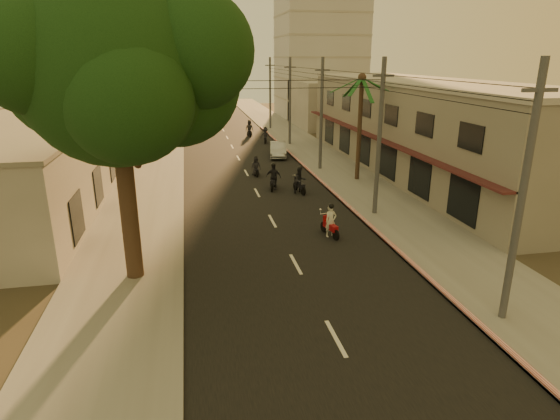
{
  "coord_description": "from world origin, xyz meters",
  "views": [
    {
      "loc": [
        -4.43,
        -16.91,
        8.95
      ],
      "look_at": [
        -0.03,
        5.55,
        1.47
      ],
      "focal_mm": 30.0,
      "sensor_mm": 36.0,
      "label": 1
    }
  ],
  "objects_px": {
    "broadleaf_tree": "(125,71)",
    "scooter_far_b": "(265,136)",
    "scooter_mid_b": "(273,177)",
    "scooter_far_a": "(256,167)",
    "scooter_far_c": "(249,129)",
    "scooter_mid_a": "(300,181)",
    "parked_car": "(278,150)",
    "scooter_red": "(331,222)",
    "palm_tree": "(362,84)"
  },
  "relations": [
    {
      "from": "scooter_red",
      "to": "parked_car",
      "type": "height_order",
      "value": "scooter_red"
    },
    {
      "from": "scooter_far_a",
      "to": "scooter_mid_b",
      "type": "bearing_deg",
      "value": -80.5
    },
    {
      "from": "broadleaf_tree",
      "to": "scooter_mid_a",
      "type": "bearing_deg",
      "value": 49.86
    },
    {
      "from": "scooter_far_b",
      "to": "scooter_far_c",
      "type": "bearing_deg",
      "value": 116.09
    },
    {
      "from": "palm_tree",
      "to": "scooter_red",
      "type": "xyz_separation_m",
      "value": [
        -5.45,
        -10.93,
        -6.34
      ]
    },
    {
      "from": "scooter_red",
      "to": "scooter_far_a",
      "type": "bearing_deg",
      "value": 85.56
    },
    {
      "from": "palm_tree",
      "to": "scooter_mid_b",
      "type": "distance_m",
      "value": 9.29
    },
    {
      "from": "broadleaf_tree",
      "to": "scooter_mid_b",
      "type": "xyz_separation_m",
      "value": [
        7.88,
        12.5,
        -7.59
      ]
    },
    {
      "from": "broadleaf_tree",
      "to": "scooter_far_b",
      "type": "bearing_deg",
      "value": 71.61
    },
    {
      "from": "scooter_far_b",
      "to": "broadleaf_tree",
      "type": "bearing_deg",
      "value": -95.26
    },
    {
      "from": "broadleaf_tree",
      "to": "parked_car",
      "type": "xyz_separation_m",
      "value": [
        10.37,
        23.74,
        -7.78
      ]
    },
    {
      "from": "broadleaf_tree",
      "to": "scooter_red",
      "type": "height_order",
      "value": "broadleaf_tree"
    },
    {
      "from": "scooter_mid_a",
      "to": "scooter_mid_b",
      "type": "relative_size",
      "value": 0.98
    },
    {
      "from": "palm_tree",
      "to": "scooter_red",
      "type": "relative_size",
      "value": 4.46
    },
    {
      "from": "scooter_far_b",
      "to": "scooter_far_a",
      "type": "bearing_deg",
      "value": -89.14
    },
    {
      "from": "scooter_mid_a",
      "to": "scooter_far_b",
      "type": "bearing_deg",
      "value": 76.88
    },
    {
      "from": "palm_tree",
      "to": "scooter_mid_a",
      "type": "xyz_separation_m",
      "value": [
        -5.1,
        -2.57,
        -6.28
      ]
    },
    {
      "from": "scooter_far_a",
      "to": "scooter_far_c",
      "type": "relative_size",
      "value": 0.83
    },
    {
      "from": "broadleaf_tree",
      "to": "parked_car",
      "type": "bearing_deg",
      "value": 66.4
    },
    {
      "from": "scooter_mid_b",
      "to": "scooter_far_b",
      "type": "height_order",
      "value": "scooter_mid_b"
    },
    {
      "from": "scooter_mid_b",
      "to": "scooter_far_c",
      "type": "bearing_deg",
      "value": 105.68
    },
    {
      "from": "broadleaf_tree",
      "to": "scooter_far_a",
      "type": "height_order",
      "value": "broadleaf_tree"
    },
    {
      "from": "scooter_red",
      "to": "scooter_far_b",
      "type": "height_order",
      "value": "scooter_red"
    },
    {
      "from": "scooter_far_b",
      "to": "parked_car",
      "type": "height_order",
      "value": "scooter_far_b"
    },
    {
      "from": "broadleaf_tree",
      "to": "scooter_mid_a",
      "type": "height_order",
      "value": "broadleaf_tree"
    },
    {
      "from": "scooter_red",
      "to": "palm_tree",
      "type": "bearing_deg",
      "value": 51.18
    },
    {
      "from": "scooter_far_a",
      "to": "parked_car",
      "type": "distance_m",
      "value": 7.67
    },
    {
      "from": "broadleaf_tree",
      "to": "scooter_far_b",
      "type": "distance_m",
      "value": 33.93
    },
    {
      "from": "scooter_far_c",
      "to": "scooter_far_a",
      "type": "bearing_deg",
      "value": -93.54
    },
    {
      "from": "palm_tree",
      "to": "scooter_far_b",
      "type": "bearing_deg",
      "value": 103.43
    },
    {
      "from": "scooter_red",
      "to": "scooter_far_b",
      "type": "bearing_deg",
      "value": 75.12
    },
    {
      "from": "scooter_far_a",
      "to": "parked_car",
      "type": "height_order",
      "value": "scooter_far_a"
    },
    {
      "from": "scooter_mid_a",
      "to": "parked_car",
      "type": "xyz_separation_m",
      "value": [
        0.86,
        12.46,
        -0.17
      ]
    },
    {
      "from": "palm_tree",
      "to": "scooter_mid_b",
      "type": "relative_size",
      "value": 4.19
    },
    {
      "from": "scooter_mid_a",
      "to": "scooter_mid_b",
      "type": "bearing_deg",
      "value": 132.66
    },
    {
      "from": "broadleaf_tree",
      "to": "scooter_mid_b",
      "type": "distance_m",
      "value": 16.61
    },
    {
      "from": "broadleaf_tree",
      "to": "scooter_mid_a",
      "type": "distance_m",
      "value": 16.6
    },
    {
      "from": "scooter_mid_a",
      "to": "scooter_far_a",
      "type": "bearing_deg",
      "value": 102.02
    },
    {
      "from": "scooter_far_c",
      "to": "parked_car",
      "type": "bearing_deg",
      "value": -82.65
    },
    {
      "from": "palm_tree",
      "to": "parked_car",
      "type": "bearing_deg",
      "value": 113.21
    },
    {
      "from": "parked_car",
      "to": "scooter_mid_b",
      "type": "bearing_deg",
      "value": -93.03
    },
    {
      "from": "scooter_far_b",
      "to": "parked_car",
      "type": "xyz_separation_m",
      "value": [
        -0.06,
        -7.63,
        -0.12
      ]
    },
    {
      "from": "scooter_mid_b",
      "to": "scooter_far_a",
      "type": "distance_m",
      "value": 4.29
    },
    {
      "from": "palm_tree",
      "to": "scooter_far_a",
      "type": "distance_m",
      "value": 10.19
    },
    {
      "from": "scooter_far_a",
      "to": "parked_car",
      "type": "bearing_deg",
      "value": 66.91
    },
    {
      "from": "scooter_far_b",
      "to": "parked_car",
      "type": "bearing_deg",
      "value": -77.3
    },
    {
      "from": "scooter_mid_b",
      "to": "parked_car",
      "type": "distance_m",
      "value": 11.52
    },
    {
      "from": "scooter_red",
      "to": "scooter_mid_b",
      "type": "xyz_separation_m",
      "value": [
        -1.28,
        9.58,
        0.08
      ]
    },
    {
      "from": "scooter_red",
      "to": "scooter_far_c",
      "type": "bearing_deg",
      "value": 77.42
    },
    {
      "from": "palm_tree",
      "to": "scooter_far_a",
      "type": "relative_size",
      "value": 4.96
    }
  ]
}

